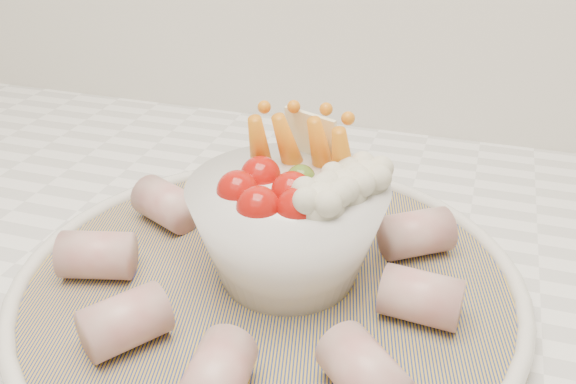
% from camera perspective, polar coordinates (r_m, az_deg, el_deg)
% --- Properties ---
extents(serving_platter, '(0.44, 0.44, 0.02)m').
position_cam_1_polar(serving_platter, '(0.47, -1.72, -8.18)').
color(serving_platter, navy).
rests_on(serving_platter, kitchen_counter).
extents(veggie_bowl, '(0.14, 0.14, 0.12)m').
position_cam_1_polar(veggie_bowl, '(0.45, 0.27, -2.68)').
color(veggie_bowl, white).
rests_on(veggie_bowl, serving_platter).
extents(cured_meat_rolls, '(0.29, 0.29, 0.03)m').
position_cam_1_polar(cured_meat_rolls, '(0.46, -1.76, -6.04)').
color(cured_meat_rolls, '#AE514F').
rests_on(cured_meat_rolls, serving_platter).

